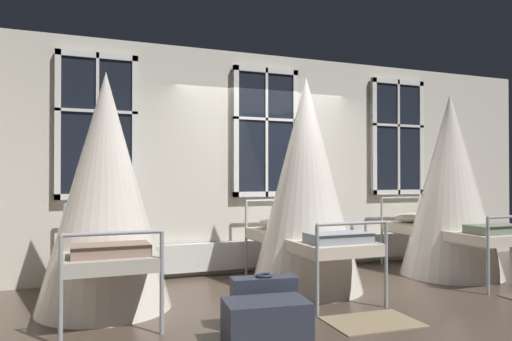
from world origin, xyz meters
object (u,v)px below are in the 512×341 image
object	(u,v)px
cot_third	(450,187)
suitcase_dark	(264,302)
cot_first	(105,193)
cot_second	(306,186)
travel_trunk	(266,323)

from	to	relation	value
cot_third	suitcase_dark	bearing A→B (deg)	110.58
cot_third	suitcase_dark	xyz separation A→B (m)	(-3.13, -1.13, -0.94)
cot_first	cot_second	world-z (taller)	cot_second
travel_trunk	cot_third	bearing A→B (deg)	25.02
suitcase_dark	cot_third	bearing A→B (deg)	27.75
cot_first	cot_second	bearing A→B (deg)	-90.28
cot_first	travel_trunk	bearing A→B (deg)	-144.76
cot_second	suitcase_dark	bearing A→B (deg)	138.84
cot_first	cot_third	bearing A→B (deg)	-90.04
suitcase_dark	cot_first	bearing A→B (deg)	144.95
cot_second	travel_trunk	distance (m)	2.15
cot_second	cot_third	bearing A→B (deg)	-89.71
cot_second	suitcase_dark	xyz separation A→B (m)	(-0.99, -1.13, -0.97)
travel_trunk	cot_second	bearing A→B (deg)	53.31
suitcase_dark	travel_trunk	size ratio (longest dim) A/B	0.91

